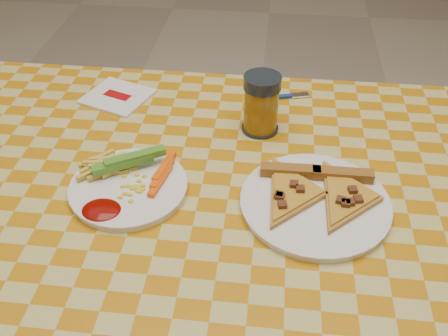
{
  "coord_description": "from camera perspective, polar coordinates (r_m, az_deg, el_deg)",
  "views": [
    {
      "loc": [
        0.06,
        -0.63,
        1.35
      ],
      "look_at": [
        -0.01,
        0.06,
        0.78
      ],
      "focal_mm": 40.0,
      "sensor_mm": 36.0,
      "label": 1
    }
  ],
  "objects": [
    {
      "name": "table",
      "position": [
        0.92,
        0.43,
        -6.93
      ],
      "size": [
        1.28,
        0.88,
        0.76
      ],
      "color": "white",
      "rests_on": "ground"
    },
    {
      "name": "plate_right",
      "position": [
        0.87,
        10.33,
        -4.07
      ],
      "size": [
        0.29,
        0.29,
        0.01
      ],
      "primitive_type": "cylinder",
      "rotation": [
        0.0,
        0.0,
        0.15
      ],
      "color": "white",
      "rests_on": "table"
    },
    {
      "name": "pizza_slices",
      "position": [
        0.87,
        10.61,
        -2.67
      ],
      "size": [
        0.23,
        0.21,
        0.02
      ],
      "color": "#B69338",
      "rests_on": "plate_right"
    },
    {
      "name": "drink_glass",
      "position": [
        1.01,
        4.27,
        7.27
      ],
      "size": [
        0.08,
        0.08,
        0.12
      ],
      "color": "black",
      "rests_on": "table"
    },
    {
      "name": "napkin",
      "position": [
        1.16,
        -12.08,
        8.0
      ],
      "size": [
        0.17,
        0.16,
        0.01
      ],
      "rotation": [
        0.0,
        0.0,
        -0.35
      ],
      "color": "white",
      "rests_on": "table"
    },
    {
      "name": "fries_veggies",
      "position": [
        0.9,
        -11.2,
        -0.76
      ],
      "size": [
        0.2,
        0.19,
        0.04
      ],
      "color": "#F3D54D",
      "rests_on": "plate_left"
    },
    {
      "name": "fork",
      "position": [
        1.14,
        6.62,
        8.11
      ],
      "size": [
        0.13,
        0.05,
        0.01
      ],
      "rotation": [
        0.0,
        0.0,
        0.27
      ],
      "color": "navy",
      "rests_on": "table"
    },
    {
      "name": "plate_left",
      "position": [
        0.9,
        -10.83,
        -2.3
      ],
      "size": [
        0.25,
        0.25,
        0.01
      ],
      "primitive_type": "cylinder",
      "rotation": [
        0.0,
        0.0,
        0.28
      ],
      "color": "white",
      "rests_on": "table"
    }
  ]
}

